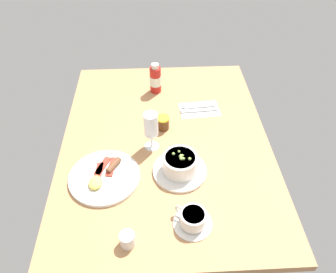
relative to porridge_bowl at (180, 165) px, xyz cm
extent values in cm
cube|color=#B27F51|center=(17.16, 4.47, -5.34)|extent=(110.00, 84.00, 3.00)
cylinder|color=silver|center=(0.00, 0.00, -3.24)|extent=(19.96, 19.96, 1.20)
cylinder|color=silver|center=(0.00, 0.00, 0.79)|extent=(12.58, 12.58, 6.86)
cylinder|color=beige|center=(0.00, 0.00, 3.42)|extent=(10.82, 10.82, 1.60)
sphere|color=#8DB152|center=(0.82, -0.29, 4.32)|extent=(0.84, 0.84, 0.84)
sphere|color=#8DB152|center=(0.64, -0.86, 4.32)|extent=(0.94, 0.94, 0.94)
sphere|color=#8DB152|center=(1.62, 2.31, 4.32)|extent=(1.11, 1.11, 1.11)
sphere|color=#8DB152|center=(0.07, -0.19, 4.32)|extent=(1.37, 1.37, 1.37)
sphere|color=#8DB152|center=(-1.13, -3.25, 4.32)|extent=(1.21, 1.21, 1.21)
sphere|color=#8DB152|center=(-0.91, -0.26, 4.32)|extent=(1.29, 1.29, 1.29)
sphere|color=#8DB152|center=(2.63, 0.24, 4.32)|extent=(0.96, 0.96, 0.96)
sphere|color=#8DB152|center=(-0.91, -1.01, 4.32)|extent=(1.17, 1.17, 1.17)
cube|color=silver|center=(35.96, -11.77, -3.69)|extent=(12.64, 18.54, 0.30)
cube|color=silver|center=(34.76, -12.77, -3.29)|extent=(2.25, 14.05, 0.50)
cube|color=silver|center=(34.76, -4.97, -3.29)|extent=(2.47, 3.76, 0.40)
cube|color=silver|center=(37.56, -12.77, -3.29)|extent=(1.98, 13.04, 0.50)
ellipsoid|color=silver|center=(37.56, -5.77, -3.24)|extent=(2.40, 4.00, 0.60)
cylinder|color=silver|center=(-22.01, -2.46, -3.39)|extent=(12.72, 12.72, 0.90)
cylinder|color=silver|center=(-22.01, -2.46, -0.47)|extent=(8.31, 8.31, 4.95)
cylinder|color=black|center=(-22.01, -2.46, 1.51)|extent=(7.06, 7.06, 1.00)
torus|color=silver|center=(-18.78, 1.56, -0.22)|extent=(2.88, 3.31, 3.60)
cylinder|color=silver|center=(-27.77, 18.04, -1.33)|extent=(4.73, 4.73, 5.01)
cone|color=silver|center=(-29.29, 16.55, 0.57)|extent=(2.77, 2.77, 2.33)
cylinder|color=white|center=(13.86, 10.08, -3.64)|extent=(5.87, 5.87, 0.40)
cylinder|color=white|center=(13.86, 10.08, -0.16)|extent=(0.80, 0.80, 6.57)
cylinder|color=white|center=(13.86, 10.08, 7.92)|extent=(5.51, 5.51, 9.58)
cylinder|color=#EAE8CD|center=(13.86, 10.08, 6.48)|extent=(4.51, 4.51, 5.75)
cylinder|color=#4F2F16|center=(24.39, 5.14, -1.24)|extent=(4.95, 4.95, 5.20)
cylinder|color=yellow|center=(24.39, 5.14, 1.76)|extent=(5.20, 5.20, 0.80)
cylinder|color=#B21E19|center=(51.49, 7.64, 2.53)|extent=(5.28, 5.28, 12.74)
cylinder|color=silver|center=(51.49, 7.64, 2.28)|extent=(5.38, 5.38, 4.84)
cylinder|color=silver|center=(51.49, 7.64, 9.92)|extent=(3.43, 3.43, 2.04)
cylinder|color=silver|center=(-1.58, 27.56, -3.14)|extent=(25.80, 25.80, 1.40)
cube|color=#AA3828|center=(-0.08, 29.61, -2.14)|extent=(9.12, 2.88, 0.60)
cube|color=#AE3828|center=(2.88, 28.51, -2.14)|extent=(9.22, 5.72, 0.60)
cube|color=#AD3828|center=(2.27, 25.14, -2.14)|extent=(9.27, 3.83, 0.60)
cylinder|color=brown|center=(2.29, 24.33, -1.24)|extent=(7.10, 5.57, 2.20)
ellipsoid|color=#F2D859|center=(-5.45, 30.14, -1.44)|extent=(6.00, 4.80, 2.40)
camera|label=1|loc=(-77.26, 8.29, 88.65)|focal=34.57mm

